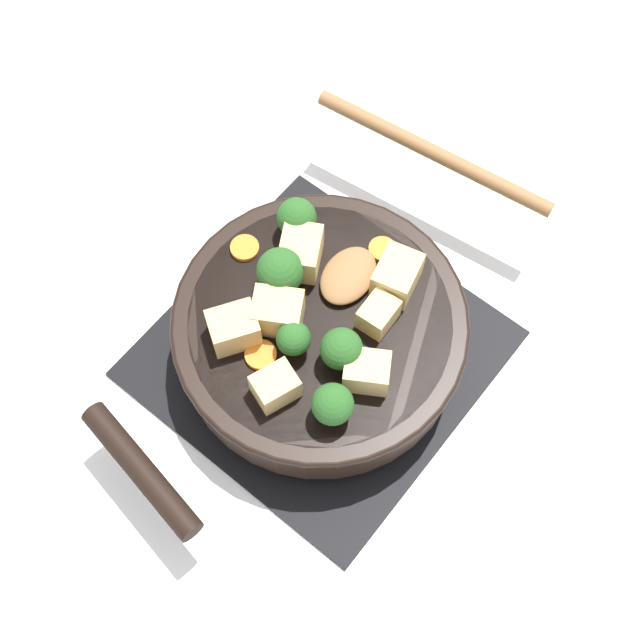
# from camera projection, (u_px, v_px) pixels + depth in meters

# --- Properties ---
(ground_plane) EXTENTS (2.40, 2.40, 0.00)m
(ground_plane) POSITION_uv_depth(u_px,v_px,m) (320.00, 354.00, 0.92)
(ground_plane) COLOR white
(front_burner_grate) EXTENTS (0.31, 0.31, 0.03)m
(front_burner_grate) POSITION_uv_depth(u_px,v_px,m) (320.00, 350.00, 0.90)
(front_burner_grate) COLOR black
(front_burner_grate) RESTS_ON ground_plane
(skillet_pan) EXTENTS (0.29, 0.38, 0.06)m
(skillet_pan) POSITION_uv_depth(u_px,v_px,m) (318.00, 332.00, 0.86)
(skillet_pan) COLOR black
(skillet_pan) RESTS_ON front_burner_grate
(wooden_spoon) EXTENTS (0.27, 0.23, 0.02)m
(wooden_spoon) POSITION_uv_depth(u_px,v_px,m) (400.00, 199.00, 0.89)
(wooden_spoon) COLOR olive
(wooden_spoon) RESTS_ON skillet_pan
(tofu_cube_center_large) EXTENTS (0.05, 0.05, 0.03)m
(tofu_cube_center_large) POSITION_uv_depth(u_px,v_px,m) (367.00, 371.00, 0.80)
(tofu_cube_center_large) COLOR #DBB770
(tofu_cube_center_large) RESTS_ON skillet_pan
(tofu_cube_near_handle) EXTENTS (0.03, 0.04, 0.03)m
(tofu_cube_near_handle) POSITION_uv_depth(u_px,v_px,m) (378.00, 314.00, 0.83)
(tofu_cube_near_handle) COLOR #DBB770
(tofu_cube_near_handle) RESTS_ON skillet_pan
(tofu_cube_east_chunk) EXTENTS (0.06, 0.05, 0.04)m
(tofu_cube_east_chunk) POSITION_uv_depth(u_px,v_px,m) (278.00, 312.00, 0.82)
(tofu_cube_east_chunk) COLOR #DBB770
(tofu_cube_east_chunk) RESTS_ON skillet_pan
(tofu_cube_west_chunk) EXTENTS (0.06, 0.06, 0.04)m
(tofu_cube_west_chunk) POSITION_uv_depth(u_px,v_px,m) (301.00, 252.00, 0.85)
(tofu_cube_west_chunk) COLOR #DBB770
(tofu_cube_west_chunk) RESTS_ON skillet_pan
(tofu_cube_back_piece) EXTENTS (0.05, 0.05, 0.04)m
(tofu_cube_back_piece) POSITION_uv_depth(u_px,v_px,m) (397.00, 276.00, 0.84)
(tofu_cube_back_piece) COLOR #DBB770
(tofu_cube_back_piece) RESTS_ON skillet_pan
(tofu_cube_front_piece) EXTENTS (0.04, 0.05, 0.03)m
(tofu_cube_front_piece) POSITION_uv_depth(u_px,v_px,m) (275.00, 386.00, 0.80)
(tofu_cube_front_piece) COLOR #DBB770
(tofu_cube_front_piece) RESTS_ON skillet_pan
(tofu_cube_mid_small) EXTENTS (0.05, 0.06, 0.04)m
(tofu_cube_mid_small) POSITION_uv_depth(u_px,v_px,m) (234.00, 328.00, 0.82)
(tofu_cube_mid_small) COLOR #DBB770
(tofu_cube_mid_small) RESTS_ON skillet_pan
(broccoli_floret_near_spoon) EXTENTS (0.04, 0.04, 0.05)m
(broccoli_floret_near_spoon) POSITION_uv_depth(u_px,v_px,m) (333.00, 404.00, 0.78)
(broccoli_floret_near_spoon) COLOR #709956
(broccoli_floret_near_spoon) RESTS_ON skillet_pan
(broccoli_floret_center_top) EXTENTS (0.04, 0.04, 0.05)m
(broccoli_floret_center_top) POSITION_uv_depth(u_px,v_px,m) (341.00, 349.00, 0.80)
(broccoli_floret_center_top) COLOR #709956
(broccoli_floret_center_top) RESTS_ON skillet_pan
(broccoli_floret_east_rim) EXTENTS (0.04, 0.04, 0.05)m
(broccoli_floret_east_rim) POSITION_uv_depth(u_px,v_px,m) (297.00, 218.00, 0.86)
(broccoli_floret_east_rim) COLOR #709956
(broccoli_floret_east_rim) RESTS_ON skillet_pan
(broccoli_floret_west_rim) EXTENTS (0.03, 0.03, 0.04)m
(broccoli_floret_west_rim) POSITION_uv_depth(u_px,v_px,m) (295.00, 340.00, 0.81)
(broccoli_floret_west_rim) COLOR #709956
(broccoli_floret_west_rim) RESTS_ON skillet_pan
(broccoli_floret_north_edge) EXTENTS (0.05, 0.05, 0.05)m
(broccoli_floret_north_edge) POSITION_uv_depth(u_px,v_px,m) (280.00, 271.00, 0.83)
(broccoli_floret_north_edge) COLOR #709956
(broccoli_floret_north_edge) RESTS_ON skillet_pan
(carrot_slice_orange_thin) EXTENTS (0.03, 0.03, 0.01)m
(carrot_slice_orange_thin) POSITION_uv_depth(u_px,v_px,m) (261.00, 355.00, 0.82)
(carrot_slice_orange_thin) COLOR orange
(carrot_slice_orange_thin) RESTS_ON skillet_pan
(carrot_slice_near_center) EXTENTS (0.03, 0.03, 0.01)m
(carrot_slice_near_center) POSITION_uv_depth(u_px,v_px,m) (245.00, 248.00, 0.87)
(carrot_slice_near_center) COLOR orange
(carrot_slice_near_center) RESTS_ON skillet_pan
(carrot_slice_edge_slice) EXTENTS (0.03, 0.03, 0.01)m
(carrot_slice_edge_slice) POSITION_uv_depth(u_px,v_px,m) (380.00, 248.00, 0.87)
(carrot_slice_edge_slice) COLOR orange
(carrot_slice_edge_slice) RESTS_ON skillet_pan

